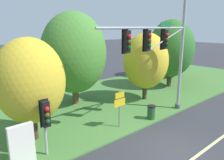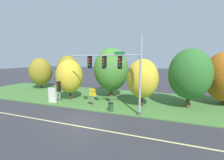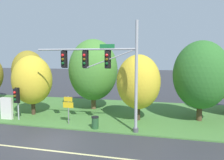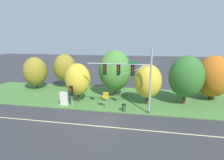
{
  "view_description": "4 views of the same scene",
  "coord_description": "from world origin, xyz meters",
  "px_view_note": "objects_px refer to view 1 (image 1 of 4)",
  "views": [
    {
      "loc": [
        -9.06,
        -5.62,
        6.11
      ],
      "look_at": [
        -0.16,
        4.6,
        2.83
      ],
      "focal_mm": 35.0,
      "sensor_mm": 36.0,
      "label": 1
    },
    {
      "loc": [
        7.33,
        -11.67,
        5.75
      ],
      "look_at": [
        1.58,
        4.37,
        3.31
      ],
      "focal_mm": 24.0,
      "sensor_mm": 36.0,
      "label": 2
    },
    {
      "loc": [
        7.03,
        -12.35,
        5.54
      ],
      "look_at": [
        3.2,
        3.2,
        3.82
      ],
      "focal_mm": 35.0,
      "sensor_mm": 36.0,
      "label": 3
    },
    {
      "loc": [
        4.17,
        -17.52,
        8.99
      ],
      "look_at": [
        0.25,
        3.94,
        3.86
      ],
      "focal_mm": 28.0,
      "sensor_mm": 36.0,
      "label": 4
    }
  ],
  "objects_px": {
    "tree_furthest_back": "(172,48)",
    "tree_tall_centre": "(146,61)",
    "tree_mid_verge": "(74,53)",
    "tree_behind_signpost": "(30,81)",
    "traffic_signal_mast": "(162,48)",
    "info_kiosk": "(22,145)",
    "trash_bin": "(151,112)",
    "route_sign_post": "(120,104)",
    "tree_right_far": "(171,49)",
    "pedestrian_signal_near_kerb": "(46,117)"
  },
  "relations": [
    {
      "from": "tree_furthest_back",
      "to": "tree_tall_centre",
      "type": "bearing_deg",
      "value": -158.17
    },
    {
      "from": "tree_mid_verge",
      "to": "tree_behind_signpost",
      "type": "bearing_deg",
      "value": -143.9
    },
    {
      "from": "tree_tall_centre",
      "to": "tree_furthest_back",
      "type": "height_order",
      "value": "tree_furthest_back"
    },
    {
      "from": "tree_behind_signpost",
      "to": "tree_furthest_back",
      "type": "relative_size",
      "value": 0.84
    },
    {
      "from": "traffic_signal_mast",
      "to": "tree_tall_centre",
      "type": "height_order",
      "value": "traffic_signal_mast"
    },
    {
      "from": "tree_behind_signpost",
      "to": "info_kiosk",
      "type": "bearing_deg",
      "value": -124.3
    },
    {
      "from": "tree_behind_signpost",
      "to": "trash_bin",
      "type": "relative_size",
      "value": 5.98
    },
    {
      "from": "route_sign_post",
      "to": "trash_bin",
      "type": "relative_size",
      "value": 2.45
    },
    {
      "from": "tree_behind_signpost",
      "to": "tree_right_far",
      "type": "distance_m",
      "value": 15.07
    },
    {
      "from": "tree_tall_centre",
      "to": "tree_furthest_back",
      "type": "xyz_separation_m",
      "value": [
        9.45,
        3.79,
        0.23
      ]
    },
    {
      "from": "pedestrian_signal_near_kerb",
      "to": "tree_mid_verge",
      "type": "height_order",
      "value": "tree_mid_verge"
    },
    {
      "from": "tree_right_far",
      "to": "tree_behind_signpost",
      "type": "bearing_deg",
      "value": -173.8
    },
    {
      "from": "pedestrian_signal_near_kerb",
      "to": "tree_furthest_back",
      "type": "relative_size",
      "value": 0.43
    },
    {
      "from": "route_sign_post",
      "to": "tree_tall_centre",
      "type": "relative_size",
      "value": 0.41
    },
    {
      "from": "traffic_signal_mast",
      "to": "info_kiosk",
      "type": "bearing_deg",
      "value": 176.09
    },
    {
      "from": "route_sign_post",
      "to": "tree_tall_centre",
      "type": "distance_m",
      "value": 6.16
    },
    {
      "from": "traffic_signal_mast",
      "to": "tree_behind_signpost",
      "type": "distance_m",
      "value": 8.29
    },
    {
      "from": "tree_behind_signpost",
      "to": "tree_mid_verge",
      "type": "relative_size",
      "value": 0.77
    },
    {
      "from": "tree_furthest_back",
      "to": "tree_mid_verge",
      "type": "bearing_deg",
      "value": -176.74
    },
    {
      "from": "tree_behind_signpost",
      "to": "tree_right_far",
      "type": "xyz_separation_m",
      "value": [
        14.96,
        1.63,
        0.63
      ]
    },
    {
      "from": "route_sign_post",
      "to": "info_kiosk",
      "type": "xyz_separation_m",
      "value": [
        -5.87,
        0.05,
        -0.56
      ]
    },
    {
      "from": "traffic_signal_mast",
      "to": "pedestrian_signal_near_kerb",
      "type": "distance_m",
      "value": 8.41
    },
    {
      "from": "tree_tall_centre",
      "to": "info_kiosk",
      "type": "bearing_deg",
      "value": -167.42
    },
    {
      "from": "pedestrian_signal_near_kerb",
      "to": "info_kiosk",
      "type": "distance_m",
      "value": 1.56
    },
    {
      "from": "tree_behind_signpost",
      "to": "trash_bin",
      "type": "bearing_deg",
      "value": -19.84
    },
    {
      "from": "tree_behind_signpost",
      "to": "tree_tall_centre",
      "type": "bearing_deg",
      "value": 3.19
    },
    {
      "from": "pedestrian_signal_near_kerb",
      "to": "tree_behind_signpost",
      "type": "xyz_separation_m",
      "value": [
        0.19,
        2.07,
        1.27
      ]
    },
    {
      "from": "tree_tall_centre",
      "to": "tree_mid_verge",
      "type": "bearing_deg",
      "value": 149.57
    },
    {
      "from": "route_sign_post",
      "to": "trash_bin",
      "type": "distance_m",
      "value": 2.69
    },
    {
      "from": "tree_right_far",
      "to": "info_kiosk",
      "type": "relative_size",
      "value": 3.57
    },
    {
      "from": "tree_behind_signpost",
      "to": "info_kiosk",
      "type": "distance_m",
      "value": 3.31
    },
    {
      "from": "tree_tall_centre",
      "to": "tree_furthest_back",
      "type": "bearing_deg",
      "value": 21.83
    },
    {
      "from": "tree_furthest_back",
      "to": "info_kiosk",
      "type": "distance_m",
      "value": 21.72
    },
    {
      "from": "traffic_signal_mast",
      "to": "tree_mid_verge",
      "type": "xyz_separation_m",
      "value": [
        -2.94,
        6.08,
        -0.64
      ]
    },
    {
      "from": "traffic_signal_mast",
      "to": "route_sign_post",
      "type": "distance_m",
      "value": 4.58
    },
    {
      "from": "traffic_signal_mast",
      "to": "info_kiosk",
      "type": "relative_size",
      "value": 4.19
    },
    {
      "from": "tree_right_far",
      "to": "pedestrian_signal_near_kerb",
      "type": "bearing_deg",
      "value": -166.28
    },
    {
      "from": "tree_mid_verge",
      "to": "tree_right_far",
      "type": "distance_m",
      "value": 10.33
    },
    {
      "from": "traffic_signal_mast",
      "to": "tree_mid_verge",
      "type": "relative_size",
      "value": 1.1
    },
    {
      "from": "tree_right_far",
      "to": "info_kiosk",
      "type": "xyz_separation_m",
      "value": [
        -16.29,
        -3.57,
        -2.97
      ]
    },
    {
      "from": "route_sign_post",
      "to": "tree_mid_verge",
      "type": "bearing_deg",
      "value": 87.18
    },
    {
      "from": "traffic_signal_mast",
      "to": "info_kiosk",
      "type": "distance_m",
      "value": 9.85
    },
    {
      "from": "pedestrian_signal_near_kerb",
      "to": "tree_furthest_back",
      "type": "bearing_deg",
      "value": 18.2
    },
    {
      "from": "tree_furthest_back",
      "to": "trash_bin",
      "type": "height_order",
      "value": "tree_furthest_back"
    },
    {
      "from": "traffic_signal_mast",
      "to": "route_sign_post",
      "type": "bearing_deg",
      "value": 169.96
    },
    {
      "from": "traffic_signal_mast",
      "to": "trash_bin",
      "type": "xyz_separation_m",
      "value": [
        -0.78,
        0.05,
        -4.24
      ]
    },
    {
      "from": "tree_behind_signpost",
      "to": "tree_tall_centre",
      "type": "relative_size",
      "value": 0.99
    },
    {
      "from": "tree_tall_centre",
      "to": "tree_right_far",
      "type": "distance_m",
      "value": 5.26
    },
    {
      "from": "tree_mid_verge",
      "to": "tree_right_far",
      "type": "height_order",
      "value": "tree_mid_verge"
    },
    {
      "from": "tree_furthest_back",
      "to": "route_sign_post",
      "type": "bearing_deg",
      "value": -156.78
    }
  ]
}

